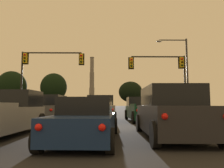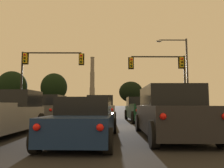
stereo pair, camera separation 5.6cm
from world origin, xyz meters
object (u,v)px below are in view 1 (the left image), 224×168
at_px(suv_right_lane_second, 171,113).
at_px(smokestack, 92,87).
at_px(pickup_truck_right_lane_front, 142,110).
at_px(traffic_light_overhead_right, 166,70).
at_px(suv_left_lane_front, 49,109).
at_px(suv_center_lane_front, 100,109).
at_px(street_lamp, 182,68).
at_px(traffic_light_overhead_left, 42,66).
at_px(sedan_center_lane_second, 87,120).

relative_size(suv_right_lane_second, smokestack, 0.13).
xyz_separation_m(pickup_truck_right_lane_front, smokestack, (-16.61, 155.24, 14.59)).
distance_m(traffic_light_overhead_right, smokestack, 151.58).
distance_m(suv_left_lane_front, smokestack, 157.35).
bearing_deg(suv_left_lane_front, suv_center_lane_front, 13.57).
bearing_deg(pickup_truck_right_lane_front, suv_center_lane_front, -175.96).
distance_m(pickup_truck_right_lane_front, suv_left_lane_front, 6.71).
bearing_deg(suv_right_lane_second, suv_center_lane_front, 110.86).
height_order(pickup_truck_right_lane_front, traffic_light_overhead_right, traffic_light_overhead_right).
relative_size(suv_right_lane_second, suv_left_lane_front, 1.00).
xyz_separation_m(pickup_truck_right_lane_front, suv_left_lane_front, (-6.61, -1.13, 0.09)).
bearing_deg(suv_center_lane_front, street_lamp, 39.45).
bearing_deg(traffic_light_overhead_right, smokestack, 97.56).
xyz_separation_m(pickup_truck_right_lane_front, suv_center_lane_front, (-3.11, -0.31, 0.09)).
xyz_separation_m(suv_right_lane_second, pickup_truck_right_lane_front, (0.20, 8.41, -0.09)).
relative_size(suv_center_lane_front, street_lamp, 0.58).
height_order(suv_center_lane_front, traffic_light_overhead_left, traffic_light_overhead_left).
bearing_deg(street_lamp, traffic_light_overhead_right, -139.61).
bearing_deg(traffic_light_overhead_right, suv_right_lane_second, -104.17).
xyz_separation_m(suv_right_lane_second, sedan_center_lane_second, (-3.00, -0.65, -0.23)).
bearing_deg(suv_right_lane_second, suv_left_lane_front, 132.43).
bearing_deg(traffic_light_overhead_left, smokestack, 92.78).
height_order(suv_left_lane_front, traffic_light_overhead_left, traffic_light_overhead_left).
relative_size(traffic_light_overhead_right, street_lamp, 0.72).
xyz_separation_m(sedan_center_lane_second, traffic_light_overhead_right, (6.47, 14.41, 4.06)).
bearing_deg(suv_right_lane_second, traffic_light_overhead_left, 123.86).
xyz_separation_m(street_lamp, smokestack, (-22.20, 147.93, 10.11)).
bearing_deg(suv_right_lane_second, street_lamp, 70.87).
relative_size(suv_right_lane_second, suv_center_lane_front, 1.00).
bearing_deg(smokestack, pickup_truck_right_lane_front, -83.89).
distance_m(suv_center_lane_front, traffic_light_overhead_right, 9.35).
bearing_deg(suv_center_lane_front, traffic_light_overhead_right, 39.75).
distance_m(sedan_center_lane_second, traffic_light_overhead_left, 16.70).
bearing_deg(street_lamp, traffic_light_overhead_left, -174.23).
height_order(suv_right_lane_second, pickup_truck_right_lane_front, suv_right_lane_second).
distance_m(suv_center_lane_front, street_lamp, 12.37).
height_order(traffic_light_overhead_right, street_lamp, street_lamp).
bearing_deg(suv_left_lane_front, traffic_light_overhead_right, 33.64).
relative_size(suv_right_lane_second, pickup_truck_right_lane_front, 0.89).
height_order(suv_right_lane_second, traffic_light_overhead_right, traffic_light_overhead_right).
height_order(suv_right_lane_second, sedan_center_lane_second, suv_right_lane_second).
relative_size(suv_left_lane_front, traffic_light_overhead_right, 0.80).
distance_m(suv_left_lane_front, street_lamp, 15.47).
relative_size(traffic_light_overhead_left, smokestack, 0.17).
bearing_deg(suv_left_lane_front, smokestack, 94.10).
relative_size(pickup_truck_right_lane_front, suv_left_lane_front, 1.13).
relative_size(suv_left_lane_front, sedan_center_lane_second, 1.03).
height_order(suv_left_lane_front, street_lamp, street_lamp).
distance_m(traffic_light_overhead_right, street_lamp, 3.09).
distance_m(suv_right_lane_second, smokestack, 165.11).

